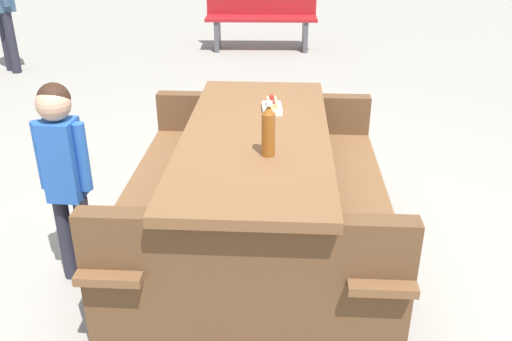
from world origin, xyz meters
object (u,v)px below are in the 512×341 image
soda_bottle (268,131)px  picnic_table (256,184)px  child_in_coat (63,161)px  hotdog_tray (272,106)px  park_bench_near (261,16)px

soda_bottle → picnic_table: bearing=20.8°
child_in_coat → hotdog_tray: bearing=-52.0°
picnic_table → child_in_coat: bearing=113.6°
hotdog_tray → child_in_coat: 1.18m
picnic_table → hotdog_tray: 0.48m
picnic_table → soda_bottle: 0.53m
soda_bottle → hotdog_tray: bearing=6.6°
child_in_coat → park_bench_near: 5.33m
picnic_table → park_bench_near: bearing=9.0°
picnic_table → child_in_coat: 1.00m
picnic_table → soda_bottle: bearing=-159.2°
soda_bottle → park_bench_near: (5.22, 0.89, -0.42)m
hotdog_tray → park_bench_near: park_bench_near is taller
soda_bottle → hotdog_tray: (0.62, 0.07, -0.09)m
park_bench_near → soda_bottle: bearing=-170.4°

